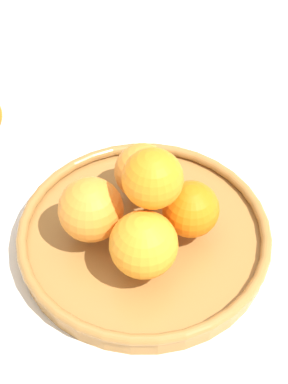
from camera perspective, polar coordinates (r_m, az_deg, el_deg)
name	(u,v)px	position (r m, az deg, el deg)	size (l,w,h in m)	color
ground_plane	(144,245)	(0.84, 0.00, -4.73)	(4.00, 4.00, 0.00)	silver
fruit_bowl	(144,237)	(0.83, 0.00, -3.99)	(0.33, 0.33, 0.03)	#A57238
orange_pile	(140,205)	(0.78, -0.36, -1.18)	(0.20, 0.20, 0.14)	orange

